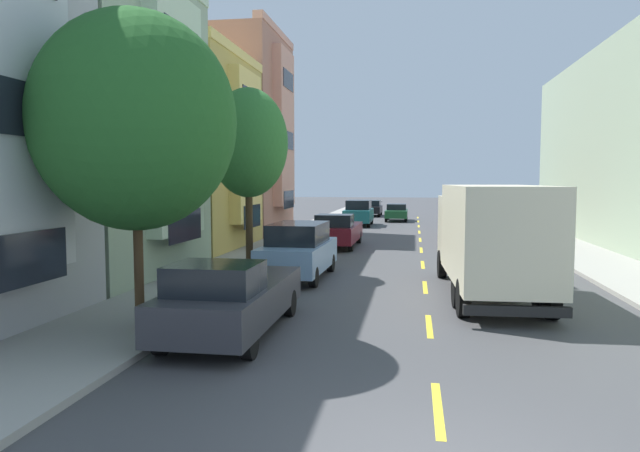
% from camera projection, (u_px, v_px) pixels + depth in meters
% --- Properties ---
extents(ground_plane, '(160.00, 160.00, 0.00)m').
position_uv_depth(ground_plane, '(420.00, 235.00, 36.21)').
color(ground_plane, '#424244').
extents(sidewalk_left, '(3.20, 120.00, 0.14)m').
position_uv_depth(sidewalk_left, '(302.00, 235.00, 35.36)').
color(sidewalk_left, '#99968E').
rests_on(sidewalk_left, ground_plane).
extents(sidewalk_right, '(3.20, 120.00, 0.14)m').
position_uv_depth(sidewalk_right, '(546.00, 239.00, 33.10)').
color(sidewalk_right, '#99968E').
rests_on(sidewalk_right, ground_plane).
extents(lane_centerline_dashes, '(0.14, 47.20, 0.01)m').
position_uv_depth(lane_centerline_dashes, '(421.00, 244.00, 30.79)').
color(lane_centerline_dashes, yellow).
rests_on(lane_centerline_dashes, ground_plane).
extents(townhouse_second_sage, '(13.36, 8.17, 10.78)m').
position_uv_depth(townhouse_second_sage, '(2.00, 131.00, 20.72)').
color(townhouse_second_sage, '#99AD8E').
rests_on(townhouse_second_sage, ground_plane).
extents(townhouse_third_mustard, '(11.46, 8.17, 9.69)m').
position_uv_depth(townhouse_third_mustard, '(138.00, 155.00, 28.84)').
color(townhouse_third_mustard, tan).
rests_on(townhouse_third_mustard, ground_plane).
extents(townhouse_fourth_terracotta, '(11.66, 8.17, 12.71)m').
position_uv_depth(townhouse_fourth_terracotta, '(197.00, 137.00, 36.98)').
color(townhouse_fourth_terracotta, '#B27560').
rests_on(townhouse_fourth_terracotta, ground_plane).
extents(street_tree_nearest, '(4.39, 4.39, 6.93)m').
position_uv_depth(street_tree_nearest, '(135.00, 122.00, 12.58)').
color(street_tree_nearest, '#47331E').
rests_on(street_tree_nearest, sidewalk_left).
extents(street_tree_second, '(2.90, 2.90, 6.64)m').
position_uv_depth(street_tree_second, '(248.00, 143.00, 21.19)').
color(street_tree_second, '#47331E').
rests_on(street_tree_second, sidewalk_left).
extents(delivery_box_truck, '(2.70, 8.13, 3.27)m').
position_uv_depth(delivery_box_truck, '(490.00, 233.00, 16.79)').
color(delivery_box_truck, beige).
rests_on(delivery_box_truck, ground_plane).
extents(parked_pickup_burgundy, '(2.06, 5.32, 1.73)m').
position_uv_depth(parked_pickup_burgundy, '(337.00, 231.00, 29.53)').
color(parked_pickup_burgundy, maroon).
rests_on(parked_pickup_burgundy, ground_plane).
extents(parked_pickup_charcoal, '(2.01, 5.30, 1.73)m').
position_uv_depth(parked_pickup_charcoal, '(231.00, 298.00, 12.72)').
color(parked_pickup_charcoal, '#333338').
rests_on(parked_pickup_charcoal, ground_plane).
extents(parked_suv_red, '(1.96, 4.80, 1.93)m').
position_uv_depth(parked_suv_red, '(500.00, 225.00, 31.12)').
color(parked_suv_red, '#AD1E1E').
rests_on(parked_suv_red, ground_plane).
extents(parked_suv_teal, '(1.98, 4.81, 1.93)m').
position_uv_depth(parked_suv_teal, '(359.00, 213.00, 43.52)').
color(parked_suv_teal, '#195B60').
rests_on(parked_suv_teal, ground_plane).
extents(parked_pickup_navy, '(2.03, 5.31, 1.73)m').
position_uv_depth(parked_pickup_navy, '(478.00, 214.00, 43.81)').
color(parked_pickup_navy, navy).
rests_on(parked_pickup_navy, ground_plane).
extents(parked_pickup_white, '(2.16, 5.36, 1.73)m').
position_uv_depth(parked_pickup_white, '(465.00, 207.00, 55.29)').
color(parked_pickup_white, silver).
rests_on(parked_pickup_white, ground_plane).
extents(parked_suv_orange, '(2.02, 4.83, 1.93)m').
position_uv_depth(parked_suv_orange, '(488.00, 219.00, 36.65)').
color(parked_suv_orange, orange).
rests_on(parked_suv_orange, ground_plane).
extents(parked_suv_sky, '(2.07, 4.85, 1.93)m').
position_uv_depth(parked_suv_sky, '(299.00, 250.00, 20.14)').
color(parked_suv_sky, '#7A9EC6').
rests_on(parked_suv_sky, ground_plane).
extents(parked_wagon_black, '(1.82, 4.70, 1.50)m').
position_uv_depth(parked_wagon_black, '(372.00, 208.00, 55.45)').
color(parked_wagon_black, black).
rests_on(parked_wagon_black, ground_plane).
extents(moving_forest_sedan, '(1.80, 4.50, 1.43)m').
position_uv_depth(moving_forest_sedan, '(397.00, 212.00, 48.63)').
color(moving_forest_sedan, '#194C28').
rests_on(moving_forest_sedan, ground_plane).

